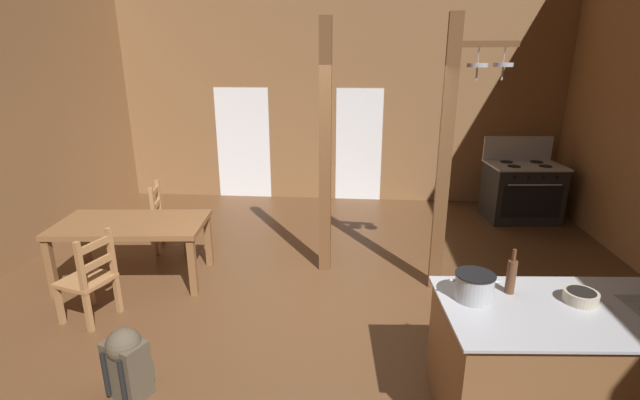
% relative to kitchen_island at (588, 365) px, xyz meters
% --- Properties ---
extents(ground_plane, '(8.65, 9.25, 0.10)m').
position_rel_kitchen_island_xyz_m(ground_plane, '(-2.09, 1.10, -0.51)').
color(ground_plane, brown).
extents(wall_back, '(8.65, 0.14, 4.66)m').
position_rel_kitchen_island_xyz_m(wall_back, '(-2.09, 5.40, 1.87)').
color(wall_back, brown).
rests_on(wall_back, ground_plane).
extents(glazed_door_back_left, '(1.00, 0.01, 2.05)m').
position_rel_kitchen_island_xyz_m(glazed_door_back_left, '(-3.86, 5.32, 0.57)').
color(glazed_door_back_left, white).
rests_on(glazed_door_back_left, ground_plane).
extents(glazed_panel_back_right, '(0.84, 0.01, 2.05)m').
position_rel_kitchen_island_xyz_m(glazed_panel_back_right, '(-1.70, 5.32, 0.57)').
color(glazed_panel_back_right, white).
rests_on(glazed_panel_back_right, ground_plane).
extents(kitchen_island, '(2.23, 1.12, 0.92)m').
position_rel_kitchen_island_xyz_m(kitchen_island, '(0.00, 0.00, 0.00)').
color(kitchen_island, brown).
rests_on(kitchen_island, ground_plane).
extents(stove_range, '(1.21, 0.91, 1.32)m').
position_rel_kitchen_island_xyz_m(stove_range, '(0.99, 4.46, 0.02)').
color(stove_range, black).
rests_on(stove_range, ground_plane).
extents(support_post_with_pot_rack, '(0.69, 0.24, 3.01)m').
position_rel_kitchen_island_xyz_m(support_post_with_pot_rack, '(-0.73, 1.99, 1.16)').
color(support_post_with_pot_rack, brown).
rests_on(support_post_with_pot_rack, ground_plane).
extents(support_post_center, '(0.14, 0.14, 3.01)m').
position_rel_kitchen_island_xyz_m(support_post_center, '(-2.09, 2.34, 1.05)').
color(support_post_center, brown).
rests_on(support_post_center, ground_plane).
extents(dining_table, '(1.78, 1.06, 0.74)m').
position_rel_kitchen_island_xyz_m(dining_table, '(-4.34, 1.84, 0.19)').
color(dining_table, brown).
rests_on(dining_table, ground_plane).
extents(ladderback_chair_near_window, '(0.52, 0.52, 0.95)m').
position_rel_kitchen_island_xyz_m(ladderback_chair_near_window, '(-4.31, 2.77, -0.01)').
color(ladderback_chair_near_window, '#9E7044').
rests_on(ladderback_chair_near_window, ground_plane).
extents(ladderback_chair_by_post, '(0.54, 0.54, 0.95)m').
position_rel_kitchen_island_xyz_m(ladderback_chair_by_post, '(-4.36, 0.96, -0.01)').
color(ladderback_chair_by_post, '#9E7044').
rests_on(ladderback_chair_by_post, ground_plane).
extents(backpack, '(0.38, 0.37, 0.60)m').
position_rel_kitchen_island_xyz_m(backpack, '(-3.47, -0.06, -0.15)').
color(backpack, '#4C4233').
rests_on(backpack, ground_plane).
extents(stockpot_on_counter, '(0.35, 0.28, 0.20)m').
position_rel_kitchen_island_xyz_m(stockpot_on_counter, '(-0.85, 0.06, 0.56)').
color(stockpot_on_counter, '#A8AAB2').
rests_on(stockpot_on_counter, kitchen_island).
extents(mixing_bowl_on_counter, '(0.23, 0.23, 0.08)m').
position_rel_kitchen_island_xyz_m(mixing_bowl_on_counter, '(-0.10, 0.08, 0.50)').
color(mixing_bowl_on_counter, '#B2A893').
rests_on(mixing_bowl_on_counter, kitchen_island).
extents(bottle_tall_on_counter, '(0.07, 0.07, 0.35)m').
position_rel_kitchen_island_xyz_m(bottle_tall_on_counter, '(-0.56, 0.18, 0.60)').
color(bottle_tall_on_counter, '#56331E').
rests_on(bottle_tall_on_counter, kitchen_island).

